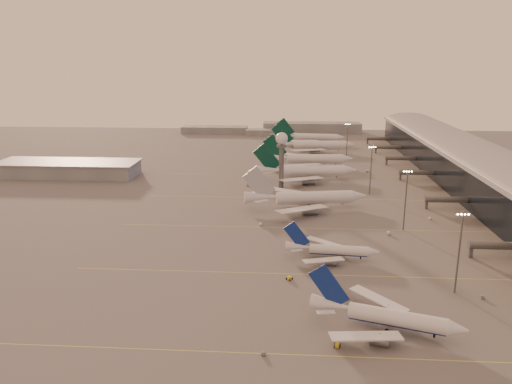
{
  "coord_description": "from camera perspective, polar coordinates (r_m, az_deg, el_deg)",
  "views": [
    {
      "loc": [
        8.67,
        -137.21,
        66.33
      ],
      "look_at": [
        -5.2,
        72.16,
        10.22
      ],
      "focal_mm": 35.0,
      "sensor_mm": 36.0,
      "label": 1
    }
  ],
  "objects": [
    {
      "name": "terminal",
      "position": [
        272.24,
        25.08,
        1.71
      ],
      "size": [
        57.0,
        362.0,
        23.04
      ],
      "color": "black",
      "rests_on": "ground"
    },
    {
      "name": "mast_d",
      "position": [
        343.54,
        10.37,
        5.92
      ],
      "size": [
        3.6,
        0.56,
        25.0
      ],
      "color": "#515358",
      "rests_on": "ground"
    },
    {
      "name": "gsv_tug_mid",
      "position": [
        157.16,
        3.84,
        -9.81
      ],
      "size": [
        4.23,
        4.01,
        1.05
      ],
      "color": "yellow",
      "rests_on": "ground"
    },
    {
      "name": "gsv_tug_far",
      "position": [
        240.78,
        6.54,
        -0.98
      ],
      "size": [
        4.27,
        4.22,
        1.07
      ],
      "color": "silver",
      "rests_on": "ground"
    },
    {
      "name": "mast_a",
      "position": [
        155.0,
        22.22,
        -6.03
      ],
      "size": [
        3.6,
        0.56,
        25.0
      ],
      "color": "#515358",
      "rests_on": "ground"
    },
    {
      "name": "hangar",
      "position": [
        311.84,
        -20.69,
        2.53
      ],
      "size": [
        82.0,
        27.0,
        8.5
      ],
      "color": "slate",
      "rests_on": "ground"
    },
    {
      "name": "greentail_a",
      "position": [
        282.98,
        5.78,
        2.13
      ],
      "size": [
        58.99,
        47.37,
        21.48
      ],
      "color": "silver",
      "rests_on": "ground"
    },
    {
      "name": "greentail_b",
      "position": [
        319.12,
        6.06,
        3.57
      ],
      "size": [
        57.34,
        46.24,
        20.82
      ],
      "color": "silver",
      "rests_on": "ground"
    },
    {
      "name": "distant_horizon",
      "position": [
        466.58,
        3.04,
        7.26
      ],
      "size": [
        165.0,
        37.5,
        9.0
      ],
      "color": "slate",
      "rests_on": "ground"
    },
    {
      "name": "mast_b",
      "position": [
        204.59,
        16.74,
        -0.57
      ],
      "size": [
        3.6,
        0.56,
        25.0
      ],
      "color": "#515358",
      "rests_on": "ground"
    },
    {
      "name": "taxiway_markings",
      "position": [
        205.38,
        9.57,
        -4.08
      ],
      "size": [
        180.0,
        185.25,
        0.02
      ],
      "color": "gold",
      "rests_on": "ground"
    },
    {
      "name": "gsv_catering_a",
      "position": [
        158.78,
        24.57,
        -10.41
      ],
      "size": [
        4.98,
        2.93,
        3.83
      ],
      "color": "slate",
      "rests_on": "ground"
    },
    {
      "name": "gsv_tug_hangar",
      "position": [
        309.32,
        12.66,
        2.32
      ],
      "size": [
        3.87,
        3.01,
        0.97
      ],
      "color": "silver",
      "rests_on": "ground"
    },
    {
      "name": "ground",
      "position": [
        152.64,
        0.16,
        -10.78
      ],
      "size": [
        700.0,
        700.0,
        0.0
      ],
      "primitive_type": "plane",
      "color": "#504D4D",
      "rests_on": "ground"
    },
    {
      "name": "gsv_truck_c",
      "position": [
        205.44,
        0.61,
        -3.52
      ],
      "size": [
        5.74,
        5.2,
        2.31
      ],
      "color": "silver",
      "rests_on": "ground"
    },
    {
      "name": "widebody_white",
      "position": [
        229.94,
        5.79,
        -0.96
      ],
      "size": [
        57.23,
        45.5,
        20.25
      ],
      "color": "silver",
      "rests_on": "ground"
    },
    {
      "name": "radar_tower",
      "position": [
        261.2,
        2.94,
        4.95
      ],
      "size": [
        6.4,
        6.4,
        31.1
      ],
      "color": "#515358",
      "rests_on": "ground"
    },
    {
      "name": "greentail_c",
      "position": [
        369.62,
        6.63,
        5.15
      ],
      "size": [
        61.36,
        49.46,
        22.27
      ],
      "color": "silver",
      "rests_on": "ground"
    },
    {
      "name": "gsv_catering_b",
      "position": [
        225.3,
        19.33,
        -2.53
      ],
      "size": [
        4.58,
        2.23,
        3.74
      ],
      "color": "silver",
      "rests_on": "ground"
    },
    {
      "name": "gsv_truck_a",
      "position": [
        120.8,
        1.03,
        -17.78
      ],
      "size": [
        4.86,
        2.02,
        1.92
      ],
      "color": "slate",
      "rests_on": "ground"
    },
    {
      "name": "narrowbody_mid",
      "position": [
        173.8,
        8.66,
        -6.72
      ],
      "size": [
        32.74,
        26.04,
        12.79
      ],
      "color": "silver",
      "rests_on": "ground"
    },
    {
      "name": "gsv_truck_d",
      "position": [
        268.72,
        -0.96,
        0.89
      ],
      "size": [
        2.24,
        4.92,
        1.92
      ],
      "color": "slate",
      "rests_on": "ground"
    },
    {
      "name": "narrowbody_near",
      "position": [
        133.27,
        14.57,
        -13.86
      ],
      "size": [
        38.43,
        30.18,
        15.51
      ],
      "color": "silver",
      "rests_on": "ground"
    },
    {
      "name": "greentail_d",
      "position": [
        411.09,
        6.31,
        6.1
      ],
      "size": [
        55.38,
        44.6,
        20.11
      ],
      "color": "silver",
      "rests_on": "ground"
    },
    {
      "name": "gsv_tug_near",
      "position": [
        125.46,
        9.26,
        -16.9
      ],
      "size": [
        2.67,
        3.66,
        0.94
      ],
      "color": "yellow",
      "rests_on": "ground"
    },
    {
      "name": "mast_c",
      "position": [
        256.1,
        13.01,
        2.73
      ],
      "size": [
        3.6,
        0.56,
        25.0
      ],
      "color": "#515358",
      "rests_on": "ground"
    },
    {
      "name": "gsv_truck_b",
      "position": [
        201.4,
        15.03,
        -4.41
      ],
      "size": [
        6.48,
        4.02,
        2.47
      ],
      "color": "silver",
      "rests_on": "ground"
    }
  ]
}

